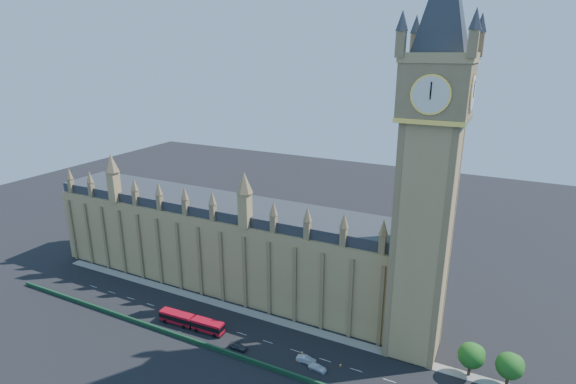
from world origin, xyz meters
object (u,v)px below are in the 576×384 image
at_px(car_grey, 238,346).
at_px(car_white, 317,367).
at_px(car_silver, 306,359).
at_px(red_bus, 191,322).

height_order(car_grey, car_white, car_grey).
relative_size(car_silver, car_white, 1.03).
distance_m(car_silver, car_white, 3.72).
bearing_deg(car_grey, red_bus, 82.10).
height_order(red_bus, car_white, red_bus).
distance_m(car_grey, car_white, 21.12).
xyz_separation_m(car_silver, car_white, (3.50, -1.26, -0.12)).
relative_size(red_bus, car_grey, 4.16).
bearing_deg(car_white, car_silver, 75.17).
relative_size(red_bus, car_white, 4.25).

